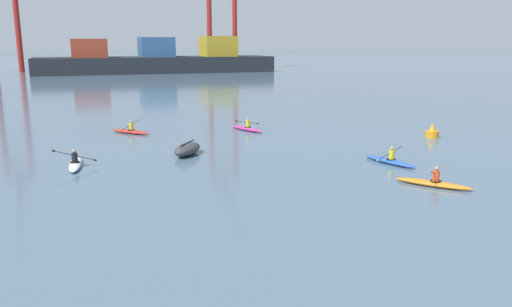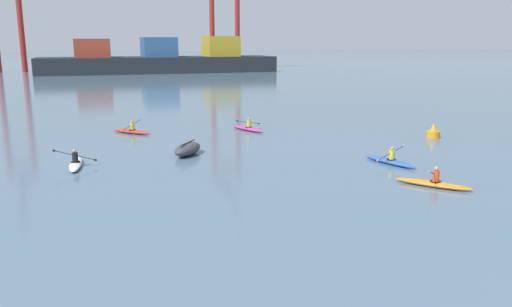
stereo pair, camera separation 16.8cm
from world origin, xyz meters
name	(u,v)px [view 1 (the left image)]	position (x,y,z in m)	size (l,w,h in m)	color
container_barge	(157,60)	(4.70, 106.20, 2.66)	(49.95, 11.84, 7.73)	#1E2328
capsized_dinghy	(187,149)	(-5.78, 22.99, 0.35)	(2.42, 2.75, 0.76)	#38383D
channel_buoy	(432,132)	(11.22, 22.97, 0.36)	(0.90, 0.90, 1.00)	orange
kayak_orange	(433,183)	(3.44, 12.91, 0.17)	(2.57, 3.04, 0.99)	orange
kayak_blue	(390,160)	(4.09, 17.34, 0.17)	(2.16, 3.44, 0.97)	#2856B2
kayak_white	(75,164)	(-11.91, 22.15, 0.17)	(2.21, 3.43, 1.00)	silver
kayak_magenta	(247,128)	(0.08, 29.78, 0.17)	(2.12, 3.38, 0.95)	#C13384
kayak_red	(131,131)	(-8.21, 31.33, 0.17)	(2.73, 2.92, 0.96)	red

